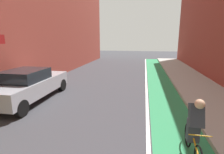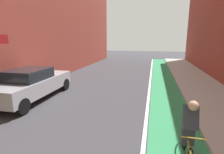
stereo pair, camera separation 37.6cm
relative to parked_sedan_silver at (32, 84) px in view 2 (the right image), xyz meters
The scene contains 6 objects.
ground_plane 3.36m from the parked_sedan_silver, 18.00° to the left, with size 70.60×70.60×0.00m, color #38383D.
bike_lane_paint 7.18m from the parked_sedan_silver, 24.96° to the left, with size 1.60×32.09×0.00m, color #2D8451.
lane_divider_stripe 6.38m from the parked_sedan_silver, 28.40° to the left, with size 0.12×32.09×0.00m, color white.
sidewalk_right 9.17m from the parked_sedan_silver, 19.23° to the left, with size 2.73×32.09×0.14m, color #A8A59E.
parked_sedan_silver is the anchor object (origin of this frame).
cyclist_mid 7.27m from the parked_sedan_silver, 24.57° to the right, with size 0.48×1.70×1.61m.
Camera 2 is at (2.61, 3.94, 2.92)m, focal length 27.97 mm.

